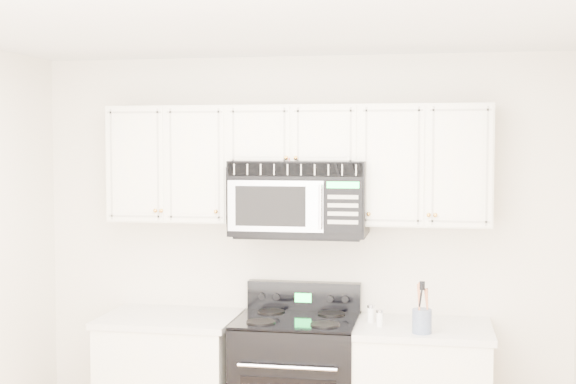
# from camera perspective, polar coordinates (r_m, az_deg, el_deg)

# --- Properties ---
(room) EXTENTS (3.51, 3.51, 2.61)m
(room) POSITION_cam_1_polar(r_m,az_deg,el_deg) (3.64, -3.70, -8.08)
(room) COLOR #9F7B58
(room) RESTS_ON ground
(upper_cabinets) EXTENTS (2.44, 0.37, 0.75)m
(upper_cabinets) POSITION_cam_1_polar(r_m,az_deg,el_deg) (5.12, 0.57, 2.41)
(upper_cabinets) COLOR #EEE8C6
(upper_cabinets) RESTS_ON ground
(microwave) EXTENTS (0.85, 0.48, 0.47)m
(microwave) POSITION_cam_1_polar(r_m,az_deg,el_deg) (5.07, 0.85, -0.41)
(microwave) COLOR black
(microwave) RESTS_ON ground
(utensil_crock) EXTENTS (0.11, 0.11, 0.30)m
(utensil_crock) POSITION_cam_1_polar(r_m,az_deg,el_deg) (4.80, 9.51, -8.94)
(utensil_crock) COLOR slate
(utensil_crock) RESTS_ON base_cabinet_right
(shaker_salt) EXTENTS (0.05, 0.05, 0.11)m
(shaker_salt) POSITION_cam_1_polar(r_m,az_deg,el_deg) (5.04, 5.92, -8.59)
(shaker_salt) COLOR white
(shaker_salt) RESTS_ON base_cabinet_right
(shaker_pepper) EXTENTS (0.04, 0.04, 0.10)m
(shaker_pepper) POSITION_cam_1_polar(r_m,az_deg,el_deg) (4.94, 6.54, -8.90)
(shaker_pepper) COLOR white
(shaker_pepper) RESTS_ON base_cabinet_right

